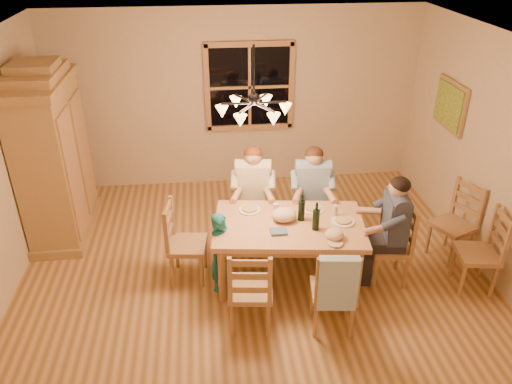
{
  "coord_description": "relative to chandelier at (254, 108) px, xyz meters",
  "views": [
    {
      "loc": [
        -0.51,
        -4.75,
        3.72
      ],
      "look_at": [
        0.03,
        0.1,
        1.06
      ],
      "focal_mm": 35.0,
      "sensor_mm": 36.0,
      "label": 1
    }
  ],
  "objects": [
    {
      "name": "floor",
      "position": [
        0.0,
        0.0,
        -2.08
      ],
      "size": [
        5.5,
        5.5,
        0.0
      ],
      "primitive_type": "plane",
      "color": "olive",
      "rests_on": "ground"
    },
    {
      "name": "ceiling",
      "position": [
        0.0,
        0.0,
        0.62
      ],
      "size": [
        5.5,
        5.0,
        0.02
      ],
      "primitive_type": "cube",
      "color": "white",
      "rests_on": "wall_back"
    },
    {
      "name": "wall_back",
      "position": [
        0.0,
        2.5,
        -0.73
      ],
      "size": [
        5.5,
        0.02,
        2.7
      ],
      "primitive_type": "cube",
      "color": "#C7B18C",
      "rests_on": "floor"
    },
    {
      "name": "wall_right",
      "position": [
        2.75,
        0.0,
        -0.73
      ],
      "size": [
        0.02,
        5.0,
        2.7
      ],
      "primitive_type": "cube",
      "color": "#C7B18C",
      "rests_on": "floor"
    },
    {
      "name": "window",
      "position": [
        0.2,
        2.47,
        -0.53
      ],
      "size": [
        1.3,
        0.06,
        1.3
      ],
      "color": "black",
      "rests_on": "wall_back"
    },
    {
      "name": "painting",
      "position": [
        2.71,
        1.2,
        -0.48
      ],
      "size": [
        0.06,
        0.78,
        0.64
      ],
      "color": "olive",
      "rests_on": "wall_right"
    },
    {
      "name": "chandelier",
      "position": [
        0.0,
        0.0,
        0.0
      ],
      "size": [
        0.77,
        0.68,
        0.71
      ],
      "color": "black",
      "rests_on": "ceiling"
    },
    {
      "name": "armoire",
      "position": [
        -2.42,
        1.25,
        -1.02
      ],
      "size": [
        0.66,
        1.4,
        2.3
      ],
      "color": "olive",
      "rests_on": "floor"
    },
    {
      "name": "dining_table",
      "position": [
        0.38,
        -0.11,
        -1.42
      ],
      "size": [
        1.78,
        1.21,
        0.76
      ],
      "rotation": [
        0.0,
        0.0,
        -0.12
      ],
      "color": "#B77F51",
      "rests_on": "floor"
    },
    {
      "name": "chair_far_left",
      "position": [
        0.07,
        0.73,
        -1.77
      ],
      "size": [
        0.49,
        0.47,
        0.99
      ],
      "rotation": [
        0.0,
        0.0,
        3.02
      ],
      "color": "#9F7446",
      "rests_on": "floor"
    },
    {
      "name": "chair_far_right",
      "position": [
        0.8,
        0.63,
        -1.77
      ],
      "size": [
        0.49,
        0.47,
        0.99
      ],
      "rotation": [
        0.0,
        0.0,
        3.02
      ],
      "color": "#9F7446",
      "rests_on": "floor"
    },
    {
      "name": "chair_near_left",
      "position": [
        -0.13,
        -0.83,
        -1.77
      ],
      "size": [
        0.49,
        0.47,
        0.99
      ],
      "rotation": [
        0.0,
        0.0,
        -0.12
      ],
      "color": "#9F7446",
      "rests_on": "floor"
    },
    {
      "name": "chair_near_right",
      "position": [
        0.7,
        -0.94,
        -1.77
      ],
      "size": [
        0.49,
        0.47,
        0.99
      ],
      "rotation": [
        0.0,
        0.0,
        -0.12
      ],
      "color": "#9F7446",
      "rests_on": "floor"
    },
    {
      "name": "chair_end_left",
      "position": [
        -0.76,
        0.04,
        -1.77
      ],
      "size": [
        0.47,
        0.49,
        0.99
      ],
      "rotation": [
        0.0,
        0.0,
        -1.69
      ],
      "color": "#9F7446",
      "rests_on": "floor"
    },
    {
      "name": "chair_end_right",
      "position": [
        1.53,
        -0.25,
        -1.77
      ],
      "size": [
        0.47,
        0.49,
        0.99
      ],
      "rotation": [
        0.0,
        0.0,
        1.45
      ],
      "color": "#9F7446",
      "rests_on": "floor"
    },
    {
      "name": "adult_woman",
      "position": [
        0.07,
        0.73,
        -1.24
      ],
      "size": [
        0.43,
        0.46,
        0.87
      ],
      "rotation": [
        0.0,
        0.0,
        3.02
      ],
      "color": "beige",
      "rests_on": "floor"
    },
    {
      "name": "adult_plaid_man",
      "position": [
        0.8,
        0.63,
        -1.24
      ],
      "size": [
        0.43,
        0.46,
        0.87
      ],
      "rotation": [
        0.0,
        0.0,
        3.02
      ],
      "color": "#33668E",
      "rests_on": "floor"
    },
    {
      "name": "adult_slate_man",
      "position": [
        1.53,
        -0.25,
        -1.24
      ],
      "size": [
        0.46,
        0.43,
        0.87
      ],
      "rotation": [
        0.0,
        0.0,
        1.45
      ],
      "color": "#3B455F",
      "rests_on": "floor"
    },
    {
      "name": "towel",
      "position": [
        0.67,
        -1.12,
        -1.38
      ],
      "size": [
        0.39,
        0.15,
        0.58
      ],
      "primitive_type": "cube",
      "rotation": [
        0.0,
        0.0,
        -0.12
      ],
      "color": "#9CBFD3",
      "rests_on": "chair_near_right"
    },
    {
      "name": "wine_bottle_a",
      "position": [
        0.53,
        -0.05,
        -1.15
      ],
      "size": [
        0.08,
        0.08,
        0.33
      ],
      "primitive_type": "cylinder",
      "color": "black",
      "rests_on": "dining_table"
    },
    {
      "name": "wine_bottle_b",
      "position": [
        0.64,
        -0.26,
        -1.15
      ],
      "size": [
        0.08,
        0.08,
        0.33
      ],
      "primitive_type": "cylinder",
      "color": "black",
      "rests_on": "dining_table"
    },
    {
      "name": "plate_woman",
      "position": [
        -0.03,
        0.22,
        -1.31
      ],
      "size": [
        0.26,
        0.26,
        0.02
      ],
      "primitive_type": "cylinder",
      "color": "white",
      "rests_on": "dining_table"
    },
    {
      "name": "plate_plaid",
      "position": [
        0.71,
        0.15,
        -1.31
      ],
      "size": [
        0.26,
        0.26,
        0.02
      ],
      "primitive_type": "cylinder",
      "color": "white",
      "rests_on": "dining_table"
    },
    {
      "name": "plate_slate",
      "position": [
        0.98,
        -0.16,
        -1.31
      ],
      "size": [
        0.26,
        0.26,
        0.02
      ],
      "primitive_type": "cylinder",
      "color": "white",
      "rests_on": "dining_table"
    },
    {
      "name": "wine_glass_a",
      "position": [
        0.26,
        0.1,
        -1.25
      ],
      "size": [
        0.06,
        0.06,
        0.14
      ],
      "primitive_type": "cylinder",
      "color": "silver",
      "rests_on": "dining_table"
    },
    {
      "name": "wine_glass_b",
      "position": [
        0.92,
        -0.01,
        -1.25
      ],
      "size": [
        0.06,
        0.06,
        0.14
      ],
      "primitive_type": "cylinder",
      "color": "silver",
      "rests_on": "dining_table"
    },
    {
      "name": "cap",
      "position": [
        0.8,
        -0.46,
        -1.26
      ],
      "size": [
        0.2,
        0.2,
        0.11
      ],
      "primitive_type": "ellipsoid",
      "color": "beige",
      "rests_on": "dining_table"
    },
    {
      "name": "napkin",
      "position": [
        0.24,
        -0.29,
        -1.3
      ],
      "size": [
        0.2,
        0.16,
        0.03
      ],
      "primitive_type": "cube",
      "rotation": [
        0.0,
        0.0,
        -0.12
      ],
      "color": "slate",
      "rests_on": "dining_table"
    },
    {
      "name": "cloth_bundle",
      "position": [
        0.33,
        -0.05,
        -1.24
      ],
      "size": [
        0.28,
        0.22,
        0.15
      ],
      "primitive_type": "ellipsoid",
      "color": "beige",
      "rests_on": "dining_table"
    },
    {
      "name": "child",
      "position": [
        -0.38,
        -0.2,
        -1.59
      ],
      "size": [
        0.41,
        0.42,
        0.97
      ],
      "primitive_type": "imported",
      "rotation": [
        0.0,
        0.0,
        0.82
      ],
      "color": "#1B727C",
      "rests_on": "floor"
    },
    {
      "name": "chair_spare_front",
      "position": [
        2.45,
        -0.5,
        -1.77
      ],
      "size": [
        0.48,
        0.5,
        0.99
      ],
      "rotation": [
        0.0,
        0.0,
        1.41
      ],
      "color": "#9F7446",
      "rests_on": "floor"
    },
    {
      "name": "chair_spare_back",
      "position": [
        2.45,
        0.09,
        -1.77
      ],
      "size": [
        0.56,
        0.57,
        0.99
      ],
      "rotation": [
        0.0,
        0.0,
        1.99
      ],
      "color": "#9F7446",
      "rests_on": "floor"
    }
  ]
}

